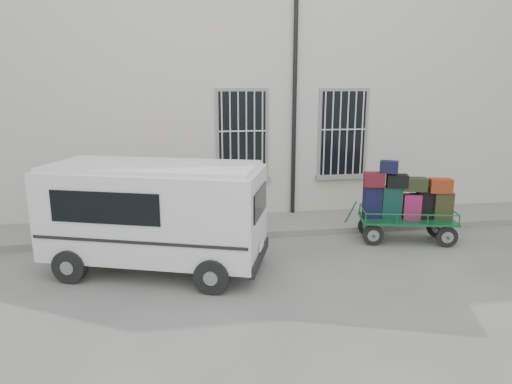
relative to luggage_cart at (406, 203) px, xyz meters
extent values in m
plane|color=#62625D|center=(-3.02, -0.65, -0.90)|extent=(80.00, 80.00, 0.00)
cube|color=beige|center=(-3.02, 4.85, 2.10)|extent=(24.00, 5.00, 6.00)
cylinder|color=black|center=(-2.07, 2.27, 1.90)|extent=(0.11, 0.11, 5.60)
cube|color=black|center=(-3.42, 2.33, 1.35)|extent=(1.20, 0.08, 2.20)
cube|color=gray|center=(-3.42, 2.31, 0.19)|extent=(1.45, 0.22, 0.12)
cube|color=black|center=(-0.72, 2.33, 1.35)|extent=(1.20, 0.08, 2.20)
cube|color=gray|center=(-0.72, 2.31, 0.19)|extent=(1.45, 0.22, 0.12)
cube|color=gray|center=(-3.02, 1.55, -0.83)|extent=(24.00, 1.70, 0.15)
cylinder|color=black|center=(-0.82, -0.17, -0.67)|extent=(0.47, 0.17, 0.47)
cylinder|color=gray|center=(-0.82, -0.17, -0.67)|extent=(0.27, 0.14, 0.26)
cylinder|color=black|center=(-0.65, 0.53, -0.67)|extent=(0.47, 0.17, 0.47)
cylinder|color=gray|center=(-0.65, 0.53, -0.67)|extent=(0.27, 0.14, 0.26)
cylinder|color=black|center=(0.74, -0.55, -0.67)|extent=(0.47, 0.17, 0.47)
cylinder|color=gray|center=(0.74, -0.55, -0.67)|extent=(0.27, 0.14, 0.26)
cylinder|color=black|center=(0.91, 0.15, -0.67)|extent=(0.47, 0.17, 0.47)
cylinder|color=gray|center=(0.91, 0.15, -0.67)|extent=(0.27, 0.14, 0.26)
cube|color=#155D2F|center=(0.04, -0.01, -0.38)|extent=(2.24, 1.40, 0.05)
cylinder|color=#155D2F|center=(-1.20, 0.29, -0.24)|extent=(0.27, 0.10, 0.53)
cube|color=black|center=(-0.73, 0.19, 0.01)|extent=(0.42, 0.32, 0.74)
cube|color=black|center=(-0.73, 0.19, 0.39)|extent=(0.18, 0.17, 0.03)
cube|color=#0E332D|center=(-0.31, 0.07, 0.01)|extent=(0.46, 0.31, 0.73)
cube|color=black|center=(-0.31, 0.07, 0.38)|extent=(0.19, 0.14, 0.03)
cube|color=#971B4E|center=(0.10, -0.08, -0.07)|extent=(0.42, 0.32, 0.57)
cube|color=black|center=(0.10, -0.08, 0.23)|extent=(0.17, 0.15, 0.03)
cube|color=black|center=(0.41, -0.07, -0.03)|extent=(0.38, 0.24, 0.65)
cube|color=black|center=(0.41, -0.07, 0.30)|extent=(0.17, 0.14, 0.03)
cube|color=#2C2716|center=(0.80, -0.16, -0.05)|extent=(0.46, 0.35, 0.62)
cube|color=black|center=(0.80, -0.16, 0.27)|extent=(0.19, 0.17, 0.03)
cube|color=#581129|center=(-0.73, 0.16, 0.54)|extent=(0.50, 0.39, 0.31)
cube|color=black|center=(-0.23, 0.05, 0.51)|extent=(0.52, 0.41, 0.28)
cube|color=black|center=(0.15, -0.04, 0.44)|extent=(0.58, 0.43, 0.30)
cube|color=maroon|center=(0.70, -0.17, 0.41)|extent=(0.53, 0.39, 0.31)
cube|color=black|center=(-0.44, 0.07, 0.83)|extent=(0.46, 0.42, 0.27)
cube|color=white|center=(-5.51, -0.78, 0.27)|extent=(4.37, 2.96, 1.64)
cube|color=white|center=(-5.51, -0.78, 1.13)|extent=(4.15, 2.77, 0.09)
cube|color=black|center=(-7.39, -0.13, 0.59)|extent=(0.65, 1.48, 0.69)
cube|color=black|center=(-6.31, -1.43, 0.54)|extent=(1.91, 0.69, 0.57)
cube|color=black|center=(-3.60, -1.44, 0.54)|extent=(0.45, 1.22, 0.50)
cube|color=black|center=(-3.61, -1.44, -0.51)|extent=(0.64, 1.63, 0.20)
cube|color=white|center=(-3.58, -1.45, -0.30)|extent=(0.15, 0.37, 0.11)
cylinder|color=black|center=(-7.04, -1.14, -0.59)|extent=(0.65, 0.39, 0.62)
cylinder|color=black|center=(-6.49, 0.45, -0.59)|extent=(0.65, 0.39, 0.62)
cylinder|color=black|center=(-4.53, -2.01, -0.59)|extent=(0.65, 0.39, 0.62)
cylinder|color=black|center=(-3.98, -0.42, -0.59)|extent=(0.65, 0.39, 0.62)
camera|label=1|loc=(-4.96, -9.29, 2.58)|focal=32.00mm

